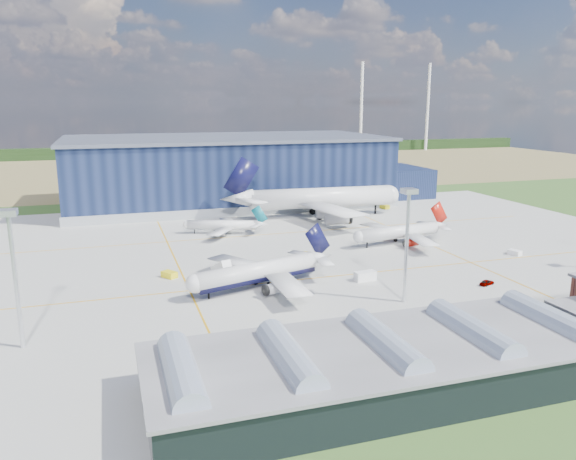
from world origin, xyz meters
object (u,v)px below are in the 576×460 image
(light_mast_center, at_px, (407,227))
(gse_tug_a, at_px, (169,275))
(gse_van_a, at_px, (365,276))
(airliner_navy, at_px, (257,262))
(gse_tug_b, at_px, (307,256))
(gse_cart_a, at_px, (515,253))
(airliner_widebody, at_px, (322,187))
(car_b, at_px, (475,305))
(airstair, at_px, (222,276))
(gse_tug_c, at_px, (385,207))
(hangar, at_px, (233,173))
(airliner_red, at_px, (398,225))
(light_mast_west, at_px, (13,257))
(car_a, at_px, (487,282))
(airliner_regional, at_px, (221,220))

(light_mast_center, distance_m, gse_tug_a, 54.88)
(gse_tug_a, xyz_separation_m, gse_van_a, (41.66, -15.75, 0.33))
(airliner_navy, distance_m, gse_tug_a, 22.60)
(gse_tug_b, height_order, gse_cart_a, gse_cart_a)
(airliner_widebody, distance_m, car_b, 93.08)
(airstair, bearing_deg, gse_tug_c, 23.89)
(airliner_widebody, bearing_deg, airstair, -123.71)
(hangar, height_order, gse_tug_b, hangar)
(airliner_red, bearing_deg, light_mast_center, 54.40)
(light_mast_west, relative_size, gse_van_a, 4.70)
(light_mast_west, relative_size, car_a, 5.99)
(gse_tug_a, distance_m, airstair, 13.39)
(airliner_regional, relative_size, airstair, 4.74)
(hangar, relative_size, airliner_red, 4.39)
(light_mast_west, xyz_separation_m, car_b, (81.35, -7.47, -14.78))
(gse_tug_a, relative_size, gse_van_a, 0.72)
(airliner_widebody, bearing_deg, gse_tug_a, -133.34)
(gse_van_a, distance_m, gse_cart_a, 47.31)
(airliner_red, relative_size, car_a, 8.61)
(gse_van_a, xyz_separation_m, airstair, (-30.94, 7.78, 0.72))
(airliner_red, relative_size, airstair, 5.92)
(airliner_navy, bearing_deg, airliner_regional, -109.83)
(light_mast_west, xyz_separation_m, car_a, (92.55, 3.75, -14.78))
(light_mast_center, bearing_deg, gse_cart_a, 26.44)
(gse_van_a, height_order, gse_cart_a, gse_van_a)
(airliner_widebody, distance_m, gse_tug_a, 80.39)
(light_mast_center, bearing_deg, car_b, -33.37)
(light_mast_center, distance_m, airliner_navy, 32.37)
(light_mast_west, relative_size, airliner_regional, 0.87)
(light_mast_west, height_order, airliner_red, light_mast_west)
(light_mast_west, bearing_deg, gse_cart_a, 11.05)
(airliner_red, height_order, gse_cart_a, airliner_red)
(airliner_red, height_order, airliner_regional, airliner_red)
(airliner_widebody, distance_m, gse_cart_a, 69.95)
(gse_tug_a, bearing_deg, airliner_red, -23.54)
(airliner_regional, bearing_deg, airstair, 99.01)
(gse_tug_a, xyz_separation_m, gse_tug_c, (86.58, 61.32, 0.03))
(light_mast_west, height_order, car_a, light_mast_west)
(airliner_navy, bearing_deg, gse_cart_a, 167.71)
(gse_cart_a, relative_size, airstair, 0.56)
(gse_van_a, bearing_deg, gse_cart_a, -86.45)
(gse_tug_c, distance_m, airstair, 102.75)
(light_mast_center, bearing_deg, hangar, 93.30)
(hangar, height_order, airliner_widebody, hangar)
(light_mast_west, height_order, gse_tug_c, light_mast_west)
(light_mast_west, height_order, car_b, light_mast_west)
(gse_tug_c, bearing_deg, gse_cart_a, -100.47)
(hangar, distance_m, light_mast_center, 125.07)
(light_mast_west, height_order, gse_tug_a, light_mast_west)
(light_mast_center, distance_m, gse_tug_c, 102.82)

